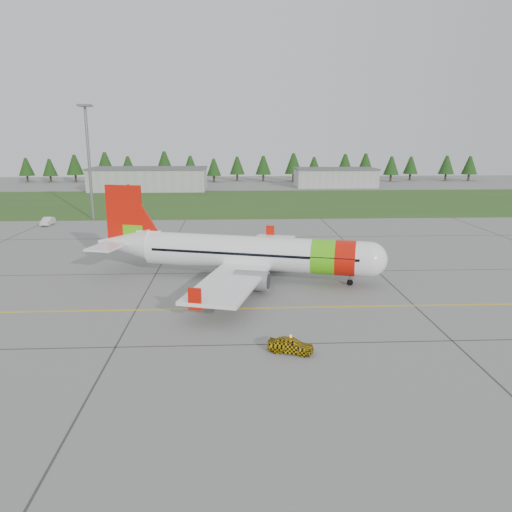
{
  "coord_description": "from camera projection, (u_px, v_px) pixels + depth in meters",
  "views": [
    {
      "loc": [
        -6.37,
        -34.12,
        14.92
      ],
      "look_at": [
        -4.07,
        14.45,
        3.25
      ],
      "focal_mm": 35.0,
      "sensor_mm": 36.0,
      "label": 1
    }
  ],
  "objects": [
    {
      "name": "ground",
      "position": [
        320.0,
        343.0,
        36.92
      ],
      "size": [
        320.0,
        320.0,
        0.0
      ],
      "primitive_type": "plane",
      "color": "gray",
      "rests_on": "ground"
    },
    {
      "name": "aircraft",
      "position": [
        248.0,
        253.0,
        53.2
      ],
      "size": [
        31.4,
        29.63,
        9.73
      ],
      "rotation": [
        0.0,
        0.0,
        -0.28
      ],
      "color": "white",
      "rests_on": "ground"
    },
    {
      "name": "follow_me_car",
      "position": [
        291.0,
        331.0,
        35.04
      ],
      "size": [
        1.49,
        1.61,
        3.26
      ],
      "primitive_type": "imported",
      "rotation": [
        0.0,
        0.0,
        1.23
      ],
      "color": "yellow",
      "rests_on": "ground"
    },
    {
      "name": "service_van",
      "position": [
        47.0,
        213.0,
        85.68
      ],
      "size": [
        1.46,
        1.38,
        4.14
      ],
      "primitive_type": "imported",
      "rotation": [
        0.0,
        0.0,
        0.01
      ],
      "color": "silver",
      "rests_on": "ground"
    },
    {
      "name": "grass_strip",
      "position": [
        260.0,
        202.0,
        116.56
      ],
      "size": [
        320.0,
        50.0,
        0.03
      ],
      "primitive_type": "cube",
      "color": "#30561E",
      "rests_on": "ground"
    },
    {
      "name": "taxi_guideline",
      "position": [
        305.0,
        307.0,
        44.68
      ],
      "size": [
        120.0,
        0.25,
        0.02
      ],
      "primitive_type": "cube",
      "color": "gold",
      "rests_on": "ground"
    },
    {
      "name": "hangar_west",
      "position": [
        149.0,
        180.0,
        141.68
      ],
      "size": [
        32.0,
        14.0,
        6.0
      ],
      "primitive_type": "cube",
      "color": "#A8A8A3",
      "rests_on": "ground"
    },
    {
      "name": "hangar_east",
      "position": [
        335.0,
        178.0,
        152.07
      ],
      "size": [
        24.0,
        12.0,
        5.2
      ],
      "primitive_type": "cube",
      "color": "#A8A8A3",
      "rests_on": "ground"
    },
    {
      "name": "floodlight_mast",
      "position": [
        89.0,
        165.0,
        89.45
      ],
      "size": [
        0.5,
        0.5,
        20.0
      ],
      "primitive_type": "cylinder",
      "color": "slate",
      "rests_on": "ground"
    },
    {
      "name": "treeline",
      "position": [
        251.0,
        166.0,
        169.79
      ],
      "size": [
        160.0,
        8.0,
        10.0
      ],
      "primitive_type": null,
      "color": "#1C3F14",
      "rests_on": "ground"
    }
  ]
}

